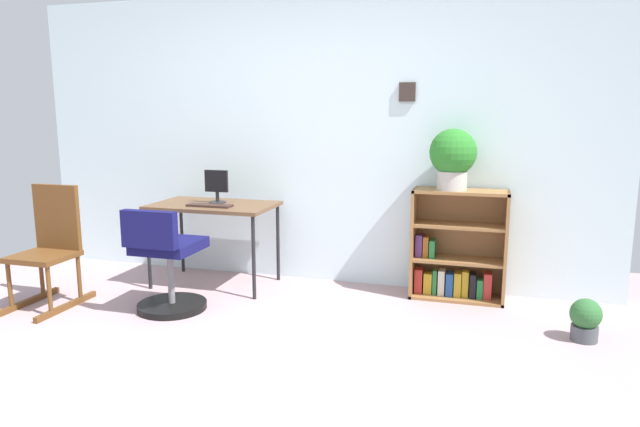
# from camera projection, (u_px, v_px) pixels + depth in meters

# --- Properties ---
(ground_plane) EXTENTS (6.24, 6.24, 0.00)m
(ground_plane) POSITION_uv_depth(u_px,v_px,m) (193.00, 384.00, 3.14)
(ground_plane) COLOR #A88C91
(wall_back) EXTENTS (5.20, 0.12, 2.48)m
(wall_back) POSITION_uv_depth(u_px,v_px,m) (309.00, 140.00, 4.95)
(wall_back) COLOR silver
(wall_back) RESTS_ON ground_plane
(desk) EXTENTS (1.04, 0.63, 0.71)m
(desk) POSITION_uv_depth(u_px,v_px,m) (214.00, 210.00, 4.84)
(desk) COLOR brown
(desk) RESTS_ON ground_plane
(monitor) EXTENTS (0.21, 0.15, 0.28)m
(monitor) POSITION_uv_depth(u_px,v_px,m) (217.00, 186.00, 4.84)
(monitor) COLOR #262628
(monitor) RESTS_ON desk
(keyboard) EXTENTS (0.38, 0.12, 0.02)m
(keyboard) POSITION_uv_depth(u_px,v_px,m) (210.00, 205.00, 4.69)
(keyboard) COLOR #37251F
(keyboard) RESTS_ON desk
(office_chair) EXTENTS (0.52, 0.55, 0.80)m
(office_chair) POSITION_uv_depth(u_px,v_px,m) (167.00, 265.00, 4.22)
(office_chair) COLOR black
(office_chair) RESTS_ON ground_plane
(rocking_chair) EXTENTS (0.42, 0.64, 0.93)m
(rocking_chair) POSITION_uv_depth(u_px,v_px,m) (50.00, 246.00, 4.37)
(rocking_chair) COLOR brown
(rocking_chair) RESTS_ON ground_plane
(bookshelf_low) EXTENTS (0.74, 0.30, 0.88)m
(bookshelf_low) POSITION_uv_depth(u_px,v_px,m) (456.00, 251.00, 4.55)
(bookshelf_low) COLOR olive
(bookshelf_low) RESTS_ON ground_plane
(potted_plant_on_shelf) EXTENTS (0.36, 0.36, 0.48)m
(potted_plant_on_shelf) POSITION_uv_depth(u_px,v_px,m) (453.00, 156.00, 4.38)
(potted_plant_on_shelf) COLOR #B7B2A8
(potted_plant_on_shelf) RESTS_ON bookshelf_low
(potted_plant_floor) EXTENTS (0.20, 0.20, 0.28)m
(potted_plant_floor) POSITION_uv_depth(u_px,v_px,m) (585.00, 319.00, 3.72)
(potted_plant_floor) COLOR #474C51
(potted_plant_floor) RESTS_ON ground_plane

